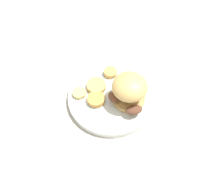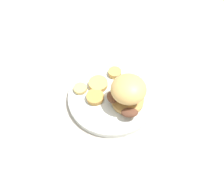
% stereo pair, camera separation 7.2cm
% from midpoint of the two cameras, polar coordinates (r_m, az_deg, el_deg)
% --- Properties ---
extents(ground_plane, '(4.00, 4.00, 0.00)m').
position_cam_midpoint_polar(ground_plane, '(0.76, 2.72, -2.18)').
color(ground_plane, '#B2A899').
extents(dinner_plate, '(0.25, 0.25, 0.02)m').
position_cam_midpoint_polar(dinner_plate, '(0.75, 2.75, -1.71)').
color(dinner_plate, silver).
rests_on(dinner_plate, ground_plane).
extents(sandwich, '(0.12, 0.13, 0.09)m').
position_cam_midpoint_polar(sandwich, '(0.69, 6.54, -0.69)').
color(sandwich, tan).
rests_on(sandwich, dinner_plate).
extents(potato_round_0, '(0.04, 0.04, 0.01)m').
position_cam_midpoint_polar(potato_round_0, '(0.75, -4.20, 0.04)').
color(potato_round_0, '#DBB766').
rests_on(potato_round_0, dinner_plate).
extents(potato_round_1, '(0.05, 0.05, 0.01)m').
position_cam_midpoint_polar(potato_round_1, '(0.73, -0.86, -1.85)').
color(potato_round_1, '#BC8942').
rests_on(potato_round_1, dinner_plate).
extents(potato_round_2, '(0.06, 0.06, 0.01)m').
position_cam_midpoint_polar(potato_round_2, '(0.75, -0.19, 1.18)').
color(potato_round_2, tan).
rests_on(potato_round_2, dinner_plate).
extents(potato_round_3, '(0.04, 0.04, 0.01)m').
position_cam_midpoint_polar(potato_round_3, '(0.78, 3.23, 3.54)').
color(potato_round_3, tan).
rests_on(potato_round_3, dinner_plate).
extents(fork, '(0.15, 0.12, 0.00)m').
position_cam_midpoint_polar(fork, '(0.93, 7.35, 11.10)').
color(fork, silver).
rests_on(fork, ground_plane).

